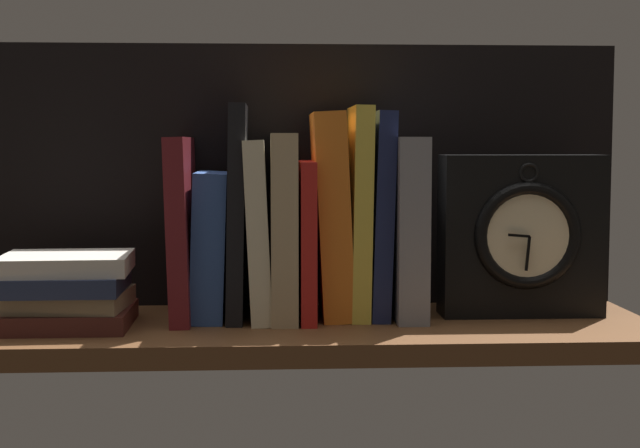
# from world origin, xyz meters

# --- Properties ---
(ground_plane) EXTENTS (0.84, 0.27, 0.03)m
(ground_plane) POSITION_xyz_m (0.00, 0.00, -0.01)
(ground_plane) COLOR brown
(back_panel) EXTENTS (0.84, 0.01, 0.34)m
(back_panel) POSITION_xyz_m (0.00, 0.13, 0.17)
(back_panel) COLOR black
(back_panel) RESTS_ON ground_plane
(book_maroon_dawkins) EXTENTS (0.03, 0.17, 0.22)m
(book_maroon_dawkins) POSITION_xyz_m (-0.14, 0.04, 0.11)
(book_maroon_dawkins) COLOR maroon
(book_maroon_dawkins) RESTS_ON ground_plane
(book_blue_modern) EXTENTS (0.05, 0.13, 0.18)m
(book_blue_modern) POSITION_xyz_m (-0.10, 0.04, 0.09)
(book_blue_modern) COLOR #2D4C8E
(book_blue_modern) RESTS_ON ground_plane
(book_black_skeptic) EXTENTS (0.03, 0.14, 0.26)m
(book_black_skeptic) POSITION_xyz_m (-0.07, 0.04, 0.13)
(book_black_skeptic) COLOR black
(book_black_skeptic) RESTS_ON ground_plane
(book_cream_twain) EXTENTS (0.03, 0.16, 0.22)m
(book_cream_twain) POSITION_xyz_m (-0.05, 0.04, 0.11)
(book_cream_twain) COLOR beige
(book_cream_twain) RESTS_ON ground_plane
(book_tan_shortstories) EXTENTS (0.03, 0.16, 0.22)m
(book_tan_shortstories) POSITION_xyz_m (-0.02, 0.04, 0.11)
(book_tan_shortstories) COLOR tan
(book_tan_shortstories) RESTS_ON ground_plane
(book_red_requiem) EXTENTS (0.02, 0.16, 0.19)m
(book_red_requiem) POSITION_xyz_m (0.01, 0.04, 0.10)
(book_red_requiem) COLOR red
(book_red_requiem) RESTS_ON ground_plane
(book_orange_pandolfini) EXTENTS (0.05, 0.12, 0.25)m
(book_orange_pandolfini) POSITION_xyz_m (0.04, 0.04, 0.12)
(book_orange_pandolfini) COLOR orange
(book_orange_pandolfini) RESTS_ON ground_plane
(book_yellow_seinlanguage) EXTENTS (0.03, 0.12, 0.26)m
(book_yellow_seinlanguage) POSITION_xyz_m (0.08, 0.04, 0.13)
(book_yellow_seinlanguage) COLOR gold
(book_yellow_seinlanguage) RESTS_ON ground_plane
(book_navy_bierce) EXTENTS (0.03, 0.12, 0.25)m
(book_navy_bierce) POSITION_xyz_m (0.10, 0.04, 0.13)
(book_navy_bierce) COLOR #192147
(book_navy_bierce) RESTS_ON ground_plane
(book_gray_chess) EXTENTS (0.04, 0.16, 0.22)m
(book_gray_chess) POSITION_xyz_m (0.13, 0.04, 0.11)
(book_gray_chess) COLOR gray
(book_gray_chess) RESTS_ON ground_plane
(framed_clock) EXTENTS (0.20, 0.07, 0.20)m
(framed_clock) POSITION_xyz_m (0.28, 0.02, 0.10)
(framed_clock) COLOR black
(framed_clock) RESTS_ON ground_plane
(book_stack_side) EXTENTS (0.15, 0.14, 0.09)m
(book_stack_side) POSITION_xyz_m (-0.27, -0.02, 0.04)
(book_stack_side) COLOR #471E19
(book_stack_side) RESTS_ON ground_plane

